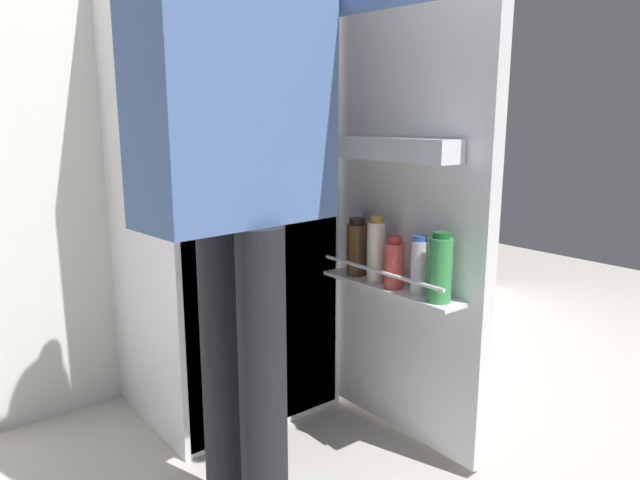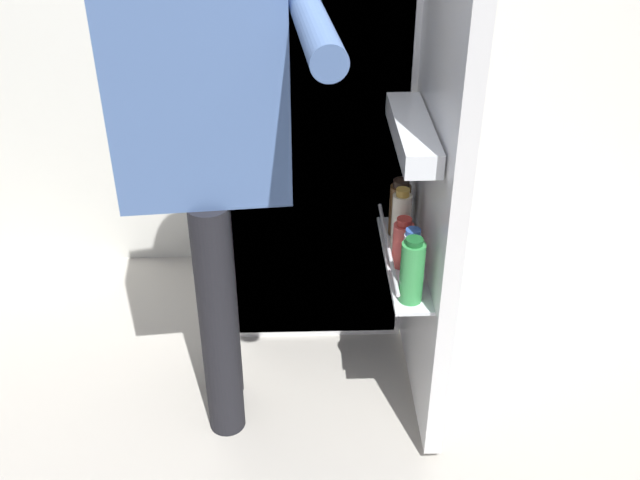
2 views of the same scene
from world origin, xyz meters
TOP-DOWN VIEW (x-y plane):
  - ground_plane at (0.00, 0.00)m, footprint 6.74×6.74m
  - refrigerator at (0.03, 0.48)m, footprint 0.71×1.22m
  - person at (-0.31, -0.12)m, footprint 0.62×0.77m

SIDE VIEW (x-z plane):
  - ground_plane at x=0.00m, z-range 0.00..0.00m
  - refrigerator at x=0.03m, z-range 0.00..1.71m
  - person at x=-0.31m, z-range 0.18..1.88m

